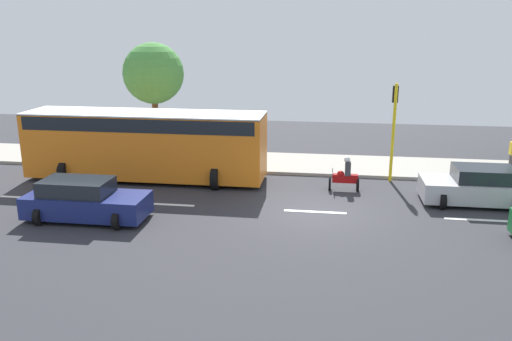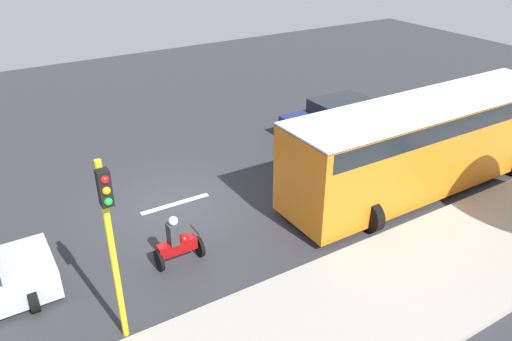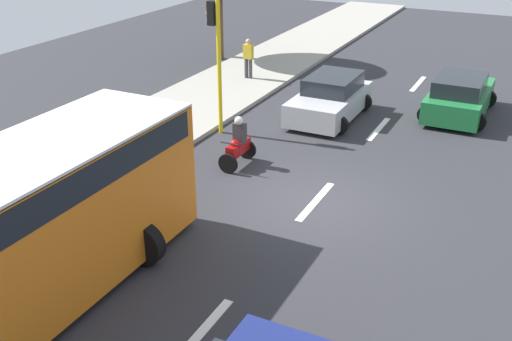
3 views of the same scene
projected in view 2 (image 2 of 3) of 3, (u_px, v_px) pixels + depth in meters
ground_plane at (176, 205)px, 16.60m from camera, size 40.00×60.00×0.10m
sidewalk at (299, 338)px, 11.26m from camera, size 4.00×60.00×0.15m
lane_stripe_mid at (175, 204)px, 16.58m from camera, size 0.20×2.40×0.01m
lane_stripe_south at (317, 162)px, 19.37m from camera, size 0.20×2.40×0.01m
lane_stripe_far_south at (424, 130)px, 22.16m from camera, size 0.20×2.40×0.01m
car_dark_blue at (334, 117)px, 21.66m from camera, size 2.22×4.47×1.52m
city_bus at (429, 138)px, 16.85m from camera, size 3.20×11.00×3.16m
motorcycle at (178, 244)px, 13.52m from camera, size 0.60×1.30×1.53m
traffic_light_corner at (110, 231)px, 10.03m from camera, size 0.49×0.24×4.50m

